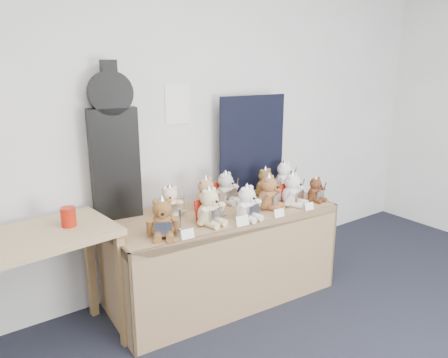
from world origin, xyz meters
TOP-DOWN VIEW (x-y plane):
  - room_shell at (0.21, 2.49)m, footprint 6.00×6.00m
  - display_table at (0.30, 2.00)m, footprint 1.73×0.81m
  - side_table at (-1.01, 2.11)m, footprint 1.02×0.63m
  - guitar_case at (-0.36, 2.38)m, footprint 0.34×0.14m
  - navy_board at (0.82, 2.34)m, footprint 0.60×0.10m
  - red_cup at (-0.77, 2.14)m, footprint 0.09×0.09m
  - teddy_front_far_left at (-0.27, 1.88)m, footprint 0.23×0.23m
  - teddy_front_left at (0.09, 1.89)m, footprint 0.25×0.22m
  - teddy_front_centre at (0.36, 1.82)m, footprint 0.23×0.19m
  - teddy_front_right at (0.63, 1.90)m, footprint 0.24×0.23m
  - teddy_front_far_right at (0.82, 1.85)m, footprint 0.24×0.23m
  - teddy_front_end at (1.04, 1.82)m, footprint 0.18×0.15m
  - teddy_back_left at (-0.06, 2.18)m, footprint 0.21×0.21m
  - teddy_back_centre_left at (0.24, 2.16)m, footprint 0.23×0.20m
  - teddy_back_centre_right at (0.44, 2.20)m, footprint 0.23×0.21m
  - teddy_back_right at (0.81, 2.16)m, footprint 0.21×0.17m
  - teddy_back_end at (1.04, 2.17)m, footprint 0.24×0.21m
  - teddy_back_far_left at (-0.05, 2.21)m, footprint 0.19×0.19m
  - entry_card_a at (-0.16, 1.76)m, footprint 0.09×0.03m
  - entry_card_b at (0.25, 1.73)m, footprint 0.10×0.03m
  - entry_card_c at (0.56, 1.71)m, footprint 0.08×0.02m
  - entry_card_d at (0.84, 1.69)m, footprint 0.08×0.02m

SIDE VIEW (x-z plane):
  - display_table at x=0.30m, z-range 0.20..0.90m
  - side_table at x=-1.01m, z-range 0.28..1.08m
  - entry_card_d at x=0.84m, z-range 0.70..0.76m
  - entry_card_c at x=0.56m, z-range 0.70..0.76m
  - entry_card_a at x=-0.16m, z-range 0.70..0.77m
  - entry_card_b at x=0.25m, z-range 0.70..0.77m
  - teddy_front_end at x=1.04m, z-range 0.68..0.90m
  - teddy_back_far_left at x=-0.05m, z-range 0.68..0.91m
  - teddy_back_right at x=0.81m, z-range 0.68..0.93m
  - teddy_back_left at x=-0.06m, z-range 0.68..0.93m
  - teddy_front_centre at x=0.36m, z-range 0.67..0.95m
  - teddy_back_centre_right at x=0.44m, z-range 0.67..0.95m
  - teddy_back_centre_left at x=0.24m, z-range 0.67..0.95m
  - teddy_back_end at x=1.04m, z-range 0.67..0.96m
  - teddy_front_far_right at x=0.82m, z-range 0.67..0.96m
  - teddy_front_right at x=0.63m, z-range 0.67..0.96m
  - teddy_front_far_left at x=-0.27m, z-range 0.67..0.96m
  - teddy_front_left at x=0.09m, z-range 0.67..0.96m
  - red_cup at x=-0.77m, z-range 0.81..0.93m
  - navy_board at x=0.82m, z-range 0.70..1.50m
  - guitar_case at x=-0.36m, z-range 0.69..1.77m
  - room_shell at x=0.21m, z-range -1.55..4.45m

